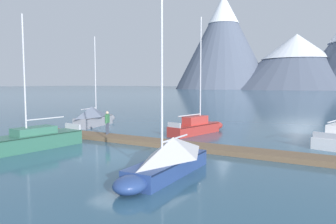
{
  "coord_description": "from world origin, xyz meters",
  "views": [
    {
      "loc": [
        11.27,
        -14.32,
        4.06
      ],
      "look_at": [
        0.0,
        6.0,
        2.0
      ],
      "focal_mm": 35.25,
      "sensor_mm": 36.0,
      "label": 1
    }
  ],
  "objects": [
    {
      "name": "sailboat_mid_dock_port",
      "position": [
        0.64,
        9.88,
        0.57
      ],
      "size": [
        2.61,
        6.47,
        9.23
      ],
      "color": "#B2332D",
      "rests_on": "ground"
    },
    {
      "name": "mountain_west_summit",
      "position": [
        -66.31,
        203.22,
        32.37
      ],
      "size": [
        64.77,
        64.77,
        63.43
      ],
      "color": "slate",
      "rests_on": "ground"
    },
    {
      "name": "ground_plane",
      "position": [
        0.0,
        0.0,
        0.0
      ],
      "size": [
        700.0,
        700.0,
        0.0
      ],
      "primitive_type": "plane",
      "color": "#335B75"
    },
    {
      "name": "mountain_central_massif",
      "position": [
        -20.85,
        216.34,
        18.81
      ],
      "size": [
        92.04,
        92.04,
        35.8
      ],
      "color": "slate",
      "rests_on": "ground"
    },
    {
      "name": "dock",
      "position": [
        0.0,
        4.0,
        0.14
      ],
      "size": [
        25.42,
        2.38,
        0.3
      ],
      "color": "brown",
      "rests_on": "ground"
    },
    {
      "name": "person_on_dock",
      "position": [
        -4.27,
        4.52,
        1.26
      ],
      "size": [
        0.31,
        0.57,
        1.69
      ],
      "color": "#384256",
      "rests_on": "dock"
    },
    {
      "name": "sailboat_mid_dock_starboard",
      "position": [
        4.37,
        -1.89,
        0.78
      ],
      "size": [
        1.68,
        6.31,
        7.61
      ],
      "color": "navy",
      "rests_on": "ground"
    },
    {
      "name": "sailboat_nearest_berth",
      "position": [
        -9.82,
        9.42,
        0.89
      ],
      "size": [
        2.29,
        6.09,
        8.36
      ],
      "color": "#93939E",
      "rests_on": "ground"
    },
    {
      "name": "sailboat_second_berth",
      "position": [
        -5.75,
        -1.15,
        0.57
      ],
      "size": [
        2.5,
        6.98,
        8.09
      ],
      "color": "#336B56",
      "rests_on": "ground"
    }
  ]
}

